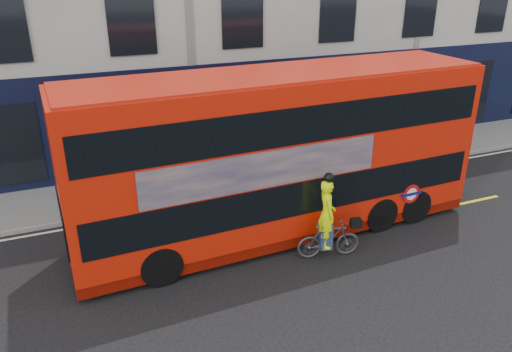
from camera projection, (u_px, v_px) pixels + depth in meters
ground at (282, 276)px, 12.86m from camera, size 120.00×120.00×0.00m
pavement at (208, 180)px, 18.36m from camera, size 60.00×3.00×0.12m
kerb at (221, 196)px, 17.08m from camera, size 60.00×0.12×0.13m
road_edge_line at (223, 201)px, 16.85m from camera, size 58.00×0.10×0.01m
lane_dashes at (260, 247)px, 14.13m from camera, size 58.00×0.12×0.01m
bus at (281, 154)px, 14.08m from camera, size 11.96×3.14×4.78m
cyclist at (328, 229)px, 13.37m from camera, size 1.82×0.85×2.50m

